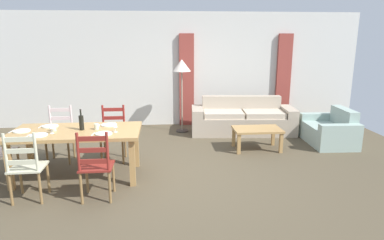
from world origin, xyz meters
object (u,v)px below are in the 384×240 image
dining_chair_far_right (113,134)px  dining_chair_far_left (60,134)px  coffee_table (257,132)px  dining_chair_near_left (26,167)px  standing_lamp (182,70)px  wine_glass_near_left (51,126)px  armchair_upholstered (331,131)px  couch (242,120)px  dining_table (76,136)px  coffee_cup_secondary (54,128)px  dining_chair_near_right (96,166)px  coffee_cup_primary (97,127)px  wine_bottle (81,122)px  wine_glass_near_right (115,125)px

dining_chair_far_right → dining_chair_far_left: bearing=176.3°
dining_chair_far_left → coffee_table: bearing=4.4°
dining_chair_near_left → coffee_table: size_ratio=1.07×
standing_lamp → dining_chair_near_left: bearing=-124.6°
dining_chair_near_left → wine_glass_near_left: (0.17, 0.59, 0.38)m
armchair_upholstered → wine_glass_near_left: bearing=-163.8°
dining_chair_near_left → couch: bearing=40.2°
dining_table → coffee_cup_secondary: size_ratio=21.11×
dining_chair_near_right → couch: size_ratio=0.41×
dining_chair_far_right → standing_lamp: standing_lamp is taller
couch → coffee_cup_primary: bearing=-141.0°
coffee_cup_primary → coffee_cup_secondary: bearing=-176.7°
couch → wine_bottle: bearing=-143.0°
wine_glass_near_left → coffee_cup_secondary: (-0.01, 0.13, -0.07)m
dining_chair_far_right → coffee_table: (2.65, 0.33, -0.12)m
dining_chair_near_left → coffee_cup_primary: bearing=44.3°
wine_glass_near_right → coffee_cup_primary: size_ratio=1.79×
wine_bottle → coffee_cup_primary: bearing=0.5°
dining_chair_near_right → wine_glass_near_left: bearing=138.8°
wine_bottle → couch: size_ratio=0.14×
dining_chair_far_right → coffee_cup_secondary: size_ratio=10.67×
wine_bottle → coffee_cup_primary: wine_bottle is taller
dining_chair_far_left → coffee_cup_primary: dining_chair_far_left is taller
dining_chair_near_left → coffee_table: dining_chair_near_left is taller
dining_table → armchair_upholstered: 4.90m
wine_glass_near_left → standing_lamp: bearing=52.1°
dining_chair_near_right → couch: bearing=48.9°
dining_chair_far_left → couch: bearing=22.7°
dining_chair_far_left → coffee_table: (3.57, 0.27, -0.12)m
dining_chair_near_left → wine_glass_near_right: (1.07, 0.58, 0.38)m
dining_table → dining_chair_near_right: 0.90m
dining_table → couch: 3.85m
dining_table → dining_chair_near_right: size_ratio=1.98×
dining_table → wine_glass_near_left: 0.39m
dining_table → dining_chair_far_right: dining_chair_far_right is taller
dining_chair_far_left → dining_chair_far_right: size_ratio=1.00×
dining_chair_near_left → wine_bottle: wine_bottle is taller
coffee_cup_secondary → dining_table: bearing=3.4°
dining_chair_far_left → standing_lamp: bearing=37.1°
dining_chair_far_left → armchair_upholstered: size_ratio=0.81×
coffee_cup_secondary → wine_glass_near_left: bearing=-84.8°
wine_glass_near_right → couch: wine_glass_near_right is taller
coffee_table → armchair_upholstered: bearing=8.7°
dining_table → standing_lamp: standing_lamp is taller
dining_table → wine_glass_near_right: 0.66m
coffee_cup_secondary → standing_lamp: standing_lamp is taller
wine_glass_near_right → standing_lamp: size_ratio=0.10×
wine_glass_near_right → standing_lamp: (1.13, 2.62, 0.55)m
standing_lamp → dining_chair_far_right: bearing=-126.9°
dining_chair_near_left → dining_chair_near_right: 0.89m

